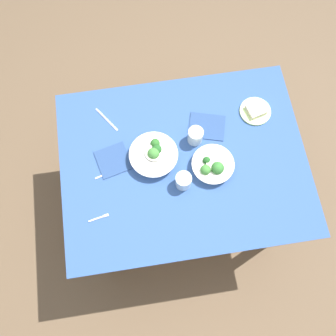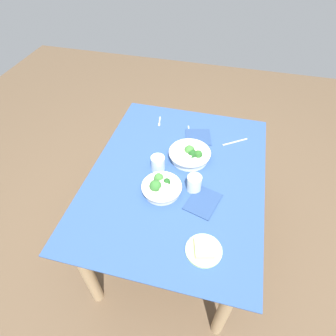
# 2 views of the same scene
# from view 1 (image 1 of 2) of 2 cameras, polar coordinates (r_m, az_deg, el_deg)

# --- Properties ---
(ground_plane) EXTENTS (6.00, 6.00, 0.00)m
(ground_plane) POSITION_cam_1_polar(r_m,az_deg,el_deg) (2.74, 1.78, -4.47)
(ground_plane) COLOR brown
(dining_table) EXTENTS (1.32, 1.02, 0.75)m
(dining_table) POSITION_cam_1_polar(r_m,az_deg,el_deg) (2.13, 2.28, -0.09)
(dining_table) COLOR #2D4C84
(dining_table) RESTS_ON ground_plane
(broccoli_bowl_far) EXTENTS (0.26, 0.26, 0.10)m
(broccoli_bowl_far) POSITION_cam_1_polar(r_m,az_deg,el_deg) (2.00, -2.14, 1.99)
(broccoli_bowl_far) COLOR white
(broccoli_bowl_far) RESTS_ON dining_table
(broccoli_bowl_near) EXTENTS (0.22, 0.22, 0.09)m
(broccoli_bowl_near) POSITION_cam_1_polar(r_m,az_deg,el_deg) (2.00, 6.75, 0.34)
(broccoli_bowl_near) COLOR silver
(broccoli_bowl_near) RESTS_ON dining_table
(bread_side_plate) EXTENTS (0.17, 0.17, 0.04)m
(bread_side_plate) POSITION_cam_1_polar(r_m,az_deg,el_deg) (2.19, 13.03, 8.41)
(bread_side_plate) COLOR #B7D684
(bread_side_plate) RESTS_ON dining_table
(water_glass_center) EXTENTS (0.08, 0.08, 0.09)m
(water_glass_center) POSITION_cam_1_polar(r_m,az_deg,el_deg) (1.95, 2.34, -1.95)
(water_glass_center) COLOR silver
(water_glass_center) RESTS_ON dining_table
(water_glass_side) EXTENTS (0.08, 0.08, 0.10)m
(water_glass_side) POSITION_cam_1_polar(r_m,az_deg,el_deg) (2.04, 4.14, 4.85)
(water_glass_side) COLOR silver
(water_glass_side) RESTS_ON dining_table
(fork_by_far_bowl) EXTENTS (0.11, 0.04, 0.00)m
(fork_by_far_bowl) POSITION_cam_1_polar(r_m,az_deg,el_deg) (2.03, -9.30, -0.93)
(fork_by_far_bowl) COLOR #B7B7BC
(fork_by_far_bowl) RESTS_ON dining_table
(fork_by_near_bowl) EXTENTS (0.11, 0.03, 0.00)m
(fork_by_near_bowl) POSITION_cam_1_polar(r_m,az_deg,el_deg) (1.97, -10.25, -7.36)
(fork_by_near_bowl) COLOR #B7B7BC
(fork_by_near_bowl) RESTS_ON dining_table
(table_knife_left) EXTENTS (0.11, 0.16, 0.00)m
(table_knife_left) POSITION_cam_1_polar(r_m,az_deg,el_deg) (2.15, -9.20, 7.22)
(table_knife_left) COLOR #B7B7BC
(table_knife_left) RESTS_ON dining_table
(napkin_folded_upper) EXTENTS (0.20, 0.20, 0.01)m
(napkin_folded_upper) POSITION_cam_1_polar(r_m,az_deg,el_deg) (2.05, -8.23, 1.16)
(napkin_folded_upper) COLOR navy
(napkin_folded_upper) RESTS_ON dining_table
(napkin_folded_lower) EXTENTS (0.23, 0.20, 0.01)m
(napkin_folded_lower) POSITION_cam_1_polar(r_m,az_deg,el_deg) (2.12, 5.87, 6.24)
(napkin_folded_lower) COLOR navy
(napkin_folded_lower) RESTS_ON dining_table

